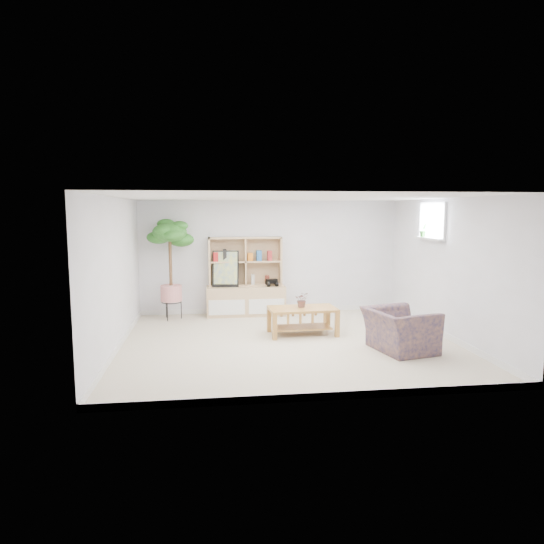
{
  "coord_description": "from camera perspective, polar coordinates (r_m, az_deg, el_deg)",
  "views": [
    {
      "loc": [
        -1.29,
        -7.76,
        2.19
      ],
      "look_at": [
        -0.21,
        0.58,
        1.12
      ],
      "focal_mm": 32.0,
      "sensor_mm": 36.0,
      "label": 1
    }
  ],
  "objects": [
    {
      "name": "floor_tree",
      "position": [
        9.91,
        -11.84,
        0.29
      ],
      "size": [
        0.85,
        0.85,
        2.03
      ],
      "primitive_type": null,
      "rotation": [
        0.0,
        0.0,
        0.15
      ],
      "color": "#1E5B1D",
      "rests_on": "floor"
    },
    {
      "name": "storage_unit",
      "position": [
        10.12,
        -3.11,
        -0.54
      ],
      "size": [
        1.64,
        0.55,
        1.64
      ],
      "primitive_type": null,
      "color": "tan",
      "rests_on": "floor"
    },
    {
      "name": "baseboard",
      "position": [
        8.15,
        1.99,
        -7.97
      ],
      "size": [
        5.5,
        5.0,
        0.1
      ],
      "primitive_type": null,
      "color": "white",
      "rests_on": "floor"
    },
    {
      "name": "poster",
      "position": [
        10.04,
        -5.49,
        0.37
      ],
      "size": [
        0.56,
        0.2,
        0.75
      ],
      "primitive_type": null,
      "rotation": [
        0.0,
        0.0,
        -0.14
      ],
      "color": "#FBF240",
      "rests_on": "storage_unit"
    },
    {
      "name": "coffee_table",
      "position": [
        8.65,
        3.6,
        -5.77
      ],
      "size": [
        1.21,
        0.7,
        0.48
      ],
      "primitive_type": null,
      "rotation": [
        0.0,
        0.0,
        0.05
      ],
      "color": "#A07233",
      "rests_on": "floor"
    },
    {
      "name": "table_plant",
      "position": [
        8.61,
        3.56,
        -3.27
      ],
      "size": [
        0.28,
        0.26,
        0.27
      ],
      "primitive_type": "imported",
      "rotation": [
        0.0,
        0.0,
        -0.21
      ],
      "color": "#1C5326",
      "rests_on": "coffee_table"
    },
    {
      "name": "armchair",
      "position": [
        7.87,
        14.81,
        -6.31
      ],
      "size": [
        1.08,
        1.18,
        0.75
      ],
      "primitive_type": "imported",
      "rotation": [
        0.0,
        0.0,
        1.79
      ],
      "color": "#0F1A49",
      "rests_on": "floor"
    },
    {
      "name": "window",
      "position": [
        9.28,
        18.38,
        5.72
      ],
      "size": [
        0.1,
        0.98,
        0.68
      ],
      "primitive_type": null,
      "color": "white",
      "rests_on": "walls"
    },
    {
      "name": "window_sill",
      "position": [
        9.26,
        17.96,
        3.75
      ],
      "size": [
        0.14,
        1.0,
        0.04
      ],
      "primitive_type": "cube",
      "color": "white",
      "rests_on": "walls"
    },
    {
      "name": "walls",
      "position": [
        7.93,
        2.03,
        0.08
      ],
      "size": [
        5.51,
        5.01,
        2.4
      ],
      "color": "white",
      "rests_on": "floor"
    },
    {
      "name": "toy_truck",
      "position": [
        10.13,
        -0.03,
        -1.2
      ],
      "size": [
        0.35,
        0.26,
        0.17
      ],
      "primitive_type": null,
      "rotation": [
        0.0,
        0.0,
        0.13
      ],
      "color": "black",
      "rests_on": "storage_unit"
    },
    {
      "name": "sill_plant",
      "position": [
        9.48,
        17.36,
        4.72
      ],
      "size": [
        0.16,
        0.13,
        0.25
      ],
      "primitive_type": "imported",
      "rotation": [
        0.0,
        0.0,
        0.2
      ],
      "color": "#1E5B1D",
      "rests_on": "window_sill"
    },
    {
      "name": "ceiling",
      "position": [
        7.87,
        2.07,
        8.78
      ],
      "size": [
        5.5,
        5.0,
        0.01
      ],
      "primitive_type": "cube",
      "color": "white",
      "rests_on": "walls"
    },
    {
      "name": "floor",
      "position": [
        8.17,
        1.99,
        -8.3
      ],
      "size": [
        5.5,
        5.0,
        0.01
      ],
      "primitive_type": "cube",
      "color": "beige",
      "rests_on": "ground"
    }
  ]
}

